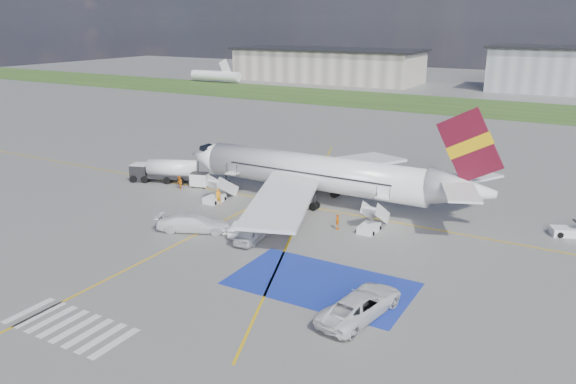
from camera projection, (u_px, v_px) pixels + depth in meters
name	position (u px, v px, depth m)	size (l,w,h in m)	color
ground	(243.00, 242.00, 51.56)	(400.00, 400.00, 0.00)	#60605E
grass_strip	(473.00, 107.00, 130.30)	(400.00, 30.00, 0.01)	#2D4C1E
taxiway_line_main	(305.00, 206.00, 61.50)	(120.00, 0.20, 0.01)	gold
taxiway_line_cross	(123.00, 271.00, 45.65)	(0.20, 60.00, 0.01)	gold
taxiway_line_diag	(305.00, 206.00, 61.50)	(0.20, 60.00, 0.01)	gold
staging_box	(321.00, 284.00, 43.49)	(14.00, 8.00, 0.01)	navy
crosswalk	(70.00, 326.00, 37.50)	(9.00, 4.00, 0.01)	silver
terminal_west	(327.00, 65.00, 183.96)	(60.00, 22.00, 10.00)	gray
airliner	(326.00, 174.00, 61.45)	(36.81, 32.95, 11.92)	silver
airstairs_fwd	(217.00, 196.00, 63.10)	(1.90, 5.20, 3.60)	silver
airstairs_aft	(371.00, 224.00, 54.31)	(1.90, 5.20, 3.60)	silver
fuel_tanker	(165.00, 172.00, 70.43)	(8.66, 5.12, 2.88)	black
gpu_cart	(200.00, 180.00, 68.35)	(2.41, 1.85, 1.79)	silver
car_silver_a	(252.00, 233.00, 51.54)	(1.88, 4.68, 1.59)	silver
car_silver_b	(246.00, 227.00, 53.27)	(1.57, 4.51, 1.49)	#B7B9BE
van_white_a	(361.00, 301.00, 38.50)	(2.78, 6.03, 2.26)	silver
van_white_b	(194.00, 221.00, 53.95)	(2.22, 5.46, 2.14)	white
crew_fwd	(218.00, 197.00, 61.91)	(0.65, 0.43, 1.78)	orange
crew_nose	(179.00, 183.00, 67.45)	(0.79, 0.62, 1.63)	orange
crew_aft	(337.00, 222.00, 54.53)	(0.90, 0.37, 1.53)	orange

